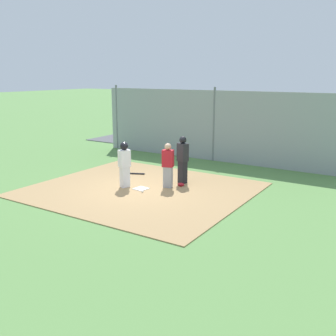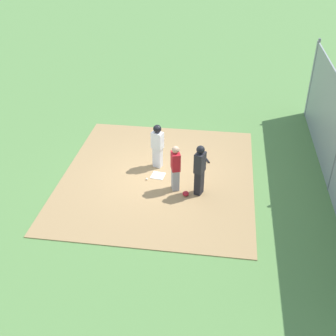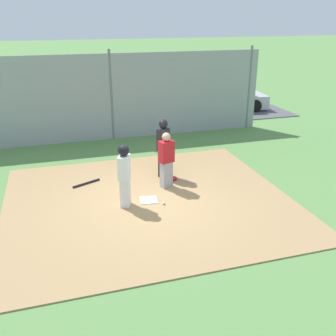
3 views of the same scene
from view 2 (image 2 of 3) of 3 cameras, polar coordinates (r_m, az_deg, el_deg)
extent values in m
plane|color=#5B8947|center=(14.46, -1.34, -1.14)|extent=(140.00, 140.00, 0.00)
cube|color=#A88456|center=(14.45, -1.34, -1.09)|extent=(7.20, 6.40, 0.03)
cube|color=white|center=(14.43, -1.34, -1.01)|extent=(0.49, 0.49, 0.02)
cube|color=#9E9EA3|center=(13.59, 0.99, -1.49)|extent=(0.35, 0.30, 0.74)
cube|color=#B21923|center=(13.24, 1.02, 0.92)|extent=(0.44, 0.36, 0.59)
sphere|color=tan|center=(13.03, 1.04, 2.47)|extent=(0.23, 0.23, 0.23)
cube|color=black|center=(13.40, 4.19, -1.93)|extent=(0.36, 0.31, 0.82)
cube|color=#232328|center=(13.01, 4.31, 0.74)|extent=(0.45, 0.37, 0.65)
sphere|color=black|center=(12.78, 4.39, 2.47)|extent=(0.26, 0.26, 0.26)
cube|color=silver|center=(14.78, -1.40, 1.48)|extent=(0.31, 0.36, 0.74)
cube|color=white|center=(14.45, -1.43, 3.75)|extent=(0.38, 0.45, 0.59)
sphere|color=tan|center=(14.26, -1.45, 5.20)|extent=(0.23, 0.23, 0.23)
sphere|color=black|center=(14.25, -1.45, 5.27)|extent=(0.28, 0.28, 0.28)
cylinder|color=black|center=(15.51, 4.96, 1.51)|extent=(0.80, 0.41, 0.06)
ellipsoid|color=#B21923|center=(13.48, 2.39, -3.44)|extent=(0.24, 0.20, 0.12)
sphere|color=white|center=(14.22, -2.87, -1.48)|extent=(0.07, 0.07, 0.07)
cylinder|color=slate|center=(19.04, 18.79, 11.23)|extent=(0.10, 0.10, 3.35)
camera|label=1|loc=(13.71, -58.86, -1.20)|focal=41.70mm
camera|label=3|loc=(17.91, -30.04, 17.02)|focal=40.87mm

